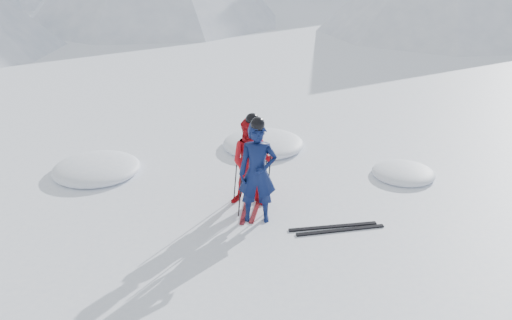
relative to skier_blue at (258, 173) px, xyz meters
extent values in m
plane|color=white|center=(1.35, -0.15, -0.98)|extent=(160.00, 160.00, 0.00)
imported|color=#0B1743|center=(0.00, 0.00, 0.00)|extent=(0.78, 0.58, 1.97)
imported|color=red|center=(-0.01, 0.65, -0.07)|extent=(1.04, 0.91, 1.83)
cylinder|color=black|center=(-0.30, 0.15, -0.33)|extent=(0.13, 0.09, 1.31)
cylinder|color=black|center=(0.25, 0.25, -0.33)|extent=(0.13, 0.08, 1.31)
cylinder|color=black|center=(-0.31, 0.90, -0.37)|extent=(0.12, 0.10, 1.22)
cylinder|color=black|center=(0.29, 0.80, -0.37)|extent=(0.12, 0.09, 1.22)
cube|color=black|center=(-0.13, 0.65, -0.97)|extent=(0.49, 1.67, 0.03)
cube|color=black|center=(0.11, 0.65, -0.97)|extent=(0.60, 1.65, 0.03)
cube|color=black|center=(1.36, -0.51, -0.97)|extent=(1.70, 0.13, 0.03)
cube|color=black|center=(1.46, -0.66, -0.97)|extent=(1.70, 0.19, 0.03)
ellipsoid|color=white|center=(-3.35, 2.72, -0.98)|extent=(2.00, 2.00, 0.44)
ellipsoid|color=white|center=(3.58, 1.53, -0.98)|extent=(1.42, 1.42, 0.31)
ellipsoid|color=white|center=(0.70, 3.73, -0.98)|extent=(2.07, 2.07, 0.46)
camera|label=1|loc=(-1.35, -9.09, 4.15)|focal=38.00mm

